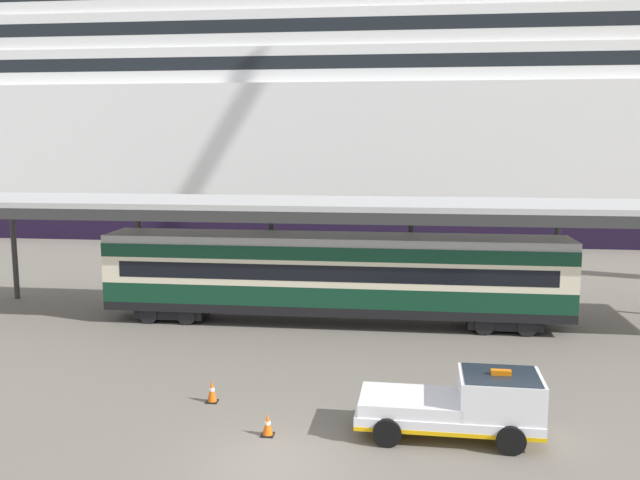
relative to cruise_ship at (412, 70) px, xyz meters
The scene contains 8 objects.
ground_plane 51.55m from the cruise_ship, 94.47° to the right, with size 400.00×400.00×0.00m, color #6A635B.
cruise_ship is the anchor object (origin of this frame).
platform_canopy 36.43m from the cruise_ship, 95.95° to the right, with size 41.56×5.44×5.64m.
train_carriage 37.75m from the cruise_ship, 95.88° to the right, with size 21.04×2.81×4.11m.
service_truck 48.98m from the cruise_ship, 88.38° to the right, with size 5.25×2.35×2.02m.
traffic_cone_near 47.08m from the cruise_ship, 85.28° to the right, with size 0.36×0.36×0.62m.
traffic_cone_mid 49.98m from the cruise_ship, 95.16° to the right, with size 0.36×0.36×0.66m.
traffic_cone_far 48.10m from the cruise_ship, 98.26° to the right, with size 0.36×0.36×0.75m.
Camera 1 is at (3.31, -16.60, 8.45)m, focal length 38.21 mm.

